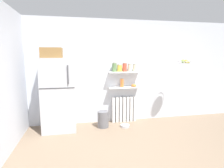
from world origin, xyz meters
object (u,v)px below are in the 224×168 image
object	(u,v)px
shelf_bowl	(134,85)
pet_food_bowl	(125,126)
hanging_fruit_basket	(184,62)
storage_jar_0	(114,67)
storage_jar_4	(135,68)
storage_jar_1	(120,68)
storage_jar_2	(125,67)
vase	(122,83)
trash_bin	(103,119)
radiator	(124,109)
refrigerator	(59,92)
storage_jar_3	(130,68)

from	to	relation	value
shelf_bowl	pet_food_bowl	size ratio (longest dim) A/B	0.64
hanging_fruit_basket	storage_jar_0	bearing A→B (deg)	163.48
storage_jar_4	hanging_fruit_basket	world-z (taller)	hanging_fruit_basket
storage_jar_1	shelf_bowl	bearing A→B (deg)	0.00
storage_jar_2	vase	bearing A→B (deg)	-180.00
storage_jar_2	trash_bin	xyz separation A→B (m)	(-0.60, -0.26, -1.23)
radiator	storage_jar_1	distance (m)	1.09
radiator	storage_jar_4	bearing A→B (deg)	-6.43
radiator	storage_jar_2	distance (m)	1.10
trash_bin	hanging_fruit_basket	distance (m)	2.38
vase	hanging_fruit_basket	world-z (taller)	hanging_fruit_basket
storage_jar_1	trash_bin	xyz separation A→B (m)	(-0.46, -0.26, -1.21)
refrigerator	storage_jar_2	distance (m)	1.71
storage_jar_0	storage_jar_3	world-z (taller)	storage_jar_0
storage_jar_2	storage_jar_3	bearing A→B (deg)	-0.00
radiator	storage_jar_1	bearing A→B (deg)	-167.29
storage_jar_2	storage_jar_3	xyz separation A→B (m)	(0.13, -0.00, -0.02)
storage_jar_2	trash_bin	bearing A→B (deg)	-156.40
vase	shelf_bowl	distance (m)	0.33
storage_jar_3	storage_jar_2	bearing A→B (deg)	180.00
storage_jar_3	refrigerator	bearing A→B (deg)	-173.43
storage_jar_1	pet_food_bowl	world-z (taller)	storage_jar_1
refrigerator	storage_jar_4	xyz separation A→B (m)	(1.87, 0.20, 0.53)
trash_bin	pet_food_bowl	xyz separation A→B (m)	(0.52, -0.09, -0.17)
storage_jar_1	storage_jar_3	xyz separation A→B (m)	(0.27, 0.00, 0.01)
radiator	storage_jar_3	bearing A→B (deg)	-12.71
storage_jar_4	trash_bin	size ratio (longest dim) A/B	0.50
vase	storage_jar_2	bearing A→B (deg)	0.00
storage_jar_0	vase	world-z (taller)	storage_jar_0
storage_jar_0	refrigerator	bearing A→B (deg)	-171.49
pet_food_bowl	refrigerator	bearing A→B (deg)	174.30
radiator	trash_bin	size ratio (longest dim) A/B	1.66
refrigerator	trash_bin	size ratio (longest dim) A/B	4.82
refrigerator	vase	xyz separation A→B (m)	(1.54, 0.20, 0.15)
storage_jar_3	vase	bearing A→B (deg)	180.00
refrigerator	storage_jar_2	world-z (taller)	refrigerator
storage_jar_1	storage_jar_0	bearing A→B (deg)	180.00
vase	storage_jar_0	bearing A→B (deg)	180.00
storage_jar_0	storage_jar_3	xyz separation A→B (m)	(0.40, -0.00, -0.02)
radiator	storage_jar_2	bearing A→B (deg)	-90.00
storage_jar_1	pet_food_bowl	size ratio (longest dim) A/B	0.82
hanging_fruit_basket	storage_jar_1	bearing A→B (deg)	162.07
radiator	hanging_fruit_basket	world-z (taller)	hanging_fruit_basket
storage_jar_2	pet_food_bowl	size ratio (longest dim) A/B	1.03
storage_jar_0	storage_jar_1	size ratio (longest dim) A/B	1.28
refrigerator	shelf_bowl	xyz separation A→B (m)	(1.86, 0.20, 0.07)
storage_jar_4	shelf_bowl	bearing A→B (deg)	180.00
vase	pet_food_bowl	world-z (taller)	vase
pet_food_bowl	hanging_fruit_basket	world-z (taller)	hanging_fruit_basket
shelf_bowl	radiator	bearing A→B (deg)	173.19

